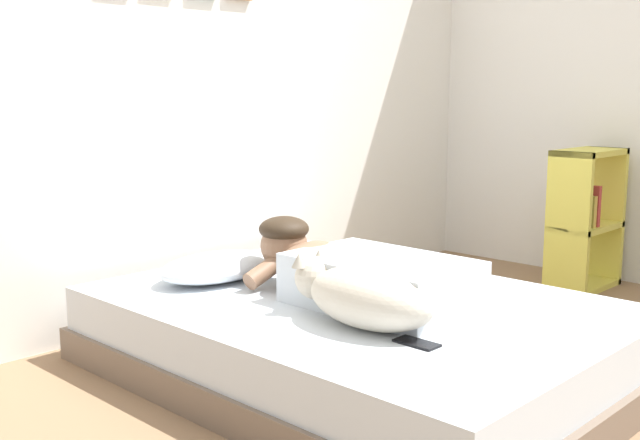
{
  "coord_description": "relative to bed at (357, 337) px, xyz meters",
  "views": [
    {
      "loc": [
        -2.11,
        -1.27,
        1.06
      ],
      "look_at": [
        0.08,
        0.85,
        0.54
      ],
      "focal_mm": 43.26,
      "sensor_mm": 36.0,
      "label": 1
    }
  ],
  "objects": [
    {
      "name": "ground_plane",
      "position": [
        0.02,
        -0.56,
        -0.14
      ],
      "size": [
        12.4,
        12.4,
        0.0
      ],
      "primitive_type": "plane",
      "color": "#8C6B4C"
    },
    {
      "name": "back_wall",
      "position": [
        0.02,
        1.12,
        1.11
      ],
      "size": [
        4.2,
        0.12,
        2.5
      ],
      "color": "silver",
      "rests_on": "ground"
    },
    {
      "name": "bed",
      "position": [
        0.0,
        0.0,
        0.0
      ],
      "size": [
        1.38,
        1.94,
        0.29
      ],
      "color": "#726051",
      "rests_on": "ground"
    },
    {
      "name": "pillow",
      "position": [
        -0.18,
        0.6,
        0.2
      ],
      "size": [
        0.52,
        0.32,
        0.11
      ],
      "primitive_type": "ellipsoid",
      "color": "silver",
      "rests_on": "bed"
    },
    {
      "name": "person_lying",
      "position": [
        -0.02,
        0.01,
        0.25
      ],
      "size": [
        0.43,
        0.92,
        0.27
      ],
      "color": "silver",
      "rests_on": "bed"
    },
    {
      "name": "dog",
      "position": [
        -0.24,
        -0.23,
        0.25
      ],
      "size": [
        0.26,
        0.57,
        0.21
      ],
      "color": "beige",
      "rests_on": "bed"
    },
    {
      "name": "coffee_cup",
      "position": [
        0.08,
        0.4,
        0.19
      ],
      "size": [
        0.12,
        0.09,
        0.07
      ],
      "color": "teal",
      "rests_on": "bed"
    },
    {
      "name": "cell_phone",
      "position": [
        -0.27,
        -0.47,
        0.15
      ],
      "size": [
        0.07,
        0.14,
        0.01
      ],
      "primitive_type": "cube",
      "color": "black",
      "rests_on": "bed"
    },
    {
      "name": "bookshelf",
      "position": [
        1.8,
        -0.03,
        0.24
      ],
      "size": [
        0.45,
        0.24,
        0.75
      ],
      "color": "#D8CC4C",
      "rests_on": "ground"
    }
  ]
}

